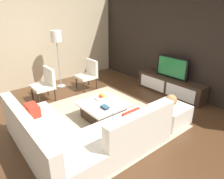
% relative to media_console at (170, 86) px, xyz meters
% --- Properties ---
extents(ground_plane, '(14.00, 14.00, 0.00)m').
position_rel_media_console_xyz_m(ground_plane, '(0.00, -2.40, -0.25)').
color(ground_plane, '#4C301C').
extents(feature_wall_back, '(6.40, 0.12, 2.80)m').
position_rel_media_console_xyz_m(feature_wall_back, '(0.00, 0.30, 1.15)').
color(feature_wall_back, black).
rests_on(feature_wall_back, ground).
extents(side_wall_left, '(0.12, 5.20, 2.80)m').
position_rel_media_console_xyz_m(side_wall_left, '(-3.20, -2.20, 1.15)').
color(side_wall_left, '#C6B28E').
rests_on(side_wall_left, ground).
extents(area_rug, '(2.96, 2.73, 0.01)m').
position_rel_media_console_xyz_m(area_rug, '(-0.10, -2.40, -0.24)').
color(area_rug, tan).
rests_on(area_rug, ground).
extents(media_console, '(2.05, 0.44, 0.50)m').
position_rel_media_console_xyz_m(media_console, '(0.00, 0.00, 0.00)').
color(media_console, '#332319').
rests_on(media_console, ground).
extents(television, '(0.97, 0.06, 0.60)m').
position_rel_media_console_xyz_m(television, '(0.00, 0.00, 0.55)').
color(television, black).
rests_on(television, media_console).
extents(sectional_couch, '(2.30, 2.31, 0.82)m').
position_rel_media_console_xyz_m(sectional_couch, '(0.50, -3.28, 0.03)').
color(sectional_couch, silver).
rests_on(sectional_couch, ground).
extents(coffee_table, '(0.94, 0.94, 0.38)m').
position_rel_media_console_xyz_m(coffee_table, '(-0.10, -2.30, -0.05)').
color(coffee_table, '#332319').
rests_on(coffee_table, ground).
extents(accent_chair_near, '(0.58, 0.51, 0.87)m').
position_rel_media_console_xyz_m(accent_chair_near, '(-1.88, -2.87, 0.24)').
color(accent_chair_near, '#332319').
rests_on(accent_chair_near, ground).
extents(floor_lamp, '(0.31, 0.31, 1.72)m').
position_rel_media_console_xyz_m(floor_lamp, '(-2.53, -2.16, 1.19)').
color(floor_lamp, '#A5A5AA').
rests_on(floor_lamp, ground).
extents(ottoman, '(0.70, 0.70, 0.40)m').
position_rel_media_console_xyz_m(ottoman, '(0.93, -1.27, -0.05)').
color(ottoman, silver).
rests_on(ottoman, ground).
extents(fruit_bowl, '(0.28, 0.28, 0.14)m').
position_rel_media_console_xyz_m(fruit_bowl, '(-0.28, -2.20, 0.19)').
color(fruit_bowl, silver).
rests_on(fruit_bowl, coffee_table).
extents(accent_chair_far, '(0.53, 0.52, 0.87)m').
position_rel_media_console_xyz_m(accent_chair_far, '(-1.87, -1.52, 0.24)').
color(accent_chair_far, '#332319').
rests_on(accent_chair_far, ground).
extents(decorative_ball, '(0.25, 0.25, 0.25)m').
position_rel_media_console_xyz_m(decorative_ball, '(0.93, -1.27, 0.27)').
color(decorative_ball, '#AD8451').
rests_on(decorative_ball, ottoman).
extents(book_stack, '(0.20, 0.12, 0.06)m').
position_rel_media_console_xyz_m(book_stack, '(0.12, -2.42, 0.16)').
color(book_stack, '#1E232D').
rests_on(book_stack, coffee_table).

